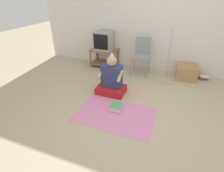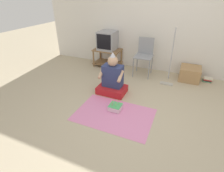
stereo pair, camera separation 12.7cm
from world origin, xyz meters
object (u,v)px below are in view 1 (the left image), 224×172
Objects in this scene: dust_mop at (167,67)px; cardboard_box_stack at (186,72)px; book_pile at (204,78)px; tv at (104,41)px; folding_chair at (142,53)px; birthday_cake at (116,107)px; person_seated at (111,80)px.

cardboard_box_stack is at bearing 40.71° from dust_mop.
tv is at bearing -179.36° from book_pile.
folding_chair is 1.74m from birthday_cake.
cardboard_box_stack is (2.11, -0.03, -0.54)m from tv.
cardboard_box_stack is 0.56× the size of person_seated.
book_pile is at bearing 0.64° from tv.
birthday_cake is at bearing -61.55° from tv.
tv is 1.06m from folding_chair.
person_seated is at bearing -61.55° from tv.
folding_chair is at bearing 88.20° from birthday_cake.
dust_mop is (0.64, -0.28, -0.17)m from folding_chair.
book_pile is (0.84, 0.44, -0.31)m from dust_mop.
tv is at bearing 118.45° from birthday_cake.
folding_chair is 4.14× the size of birthday_cake.
book_pile is at bearing 50.27° from birthday_cake.
person_seated is at bearing -106.66° from folding_chair.
birthday_cake is at bearing -129.73° from book_pile.
birthday_cake is (-0.05, -1.68, -0.47)m from folding_chair.
cardboard_box_stack is 0.42m from book_pile.
book_pile is at bearing 8.75° from cardboard_box_stack.
cardboard_box_stack is 2.11m from birthday_cake.
dust_mop is at bearing 41.49° from person_seated.
dust_mop is at bearing -13.88° from tv.
folding_chair is 0.72× the size of dust_mop.
cardboard_box_stack is 2.22× the size of birthday_cake.
birthday_cake is at bearing -91.80° from folding_chair.
birthday_cake is at bearing -116.23° from dust_mop.
dust_mop is (1.67, -0.41, -0.34)m from tv.
birthday_cake is (-1.13, -1.78, -0.10)m from cardboard_box_stack.
folding_chair is at bearing -173.63° from book_pile.
tv reaches higher than birthday_cake.
folding_chair reaches higher than person_seated.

